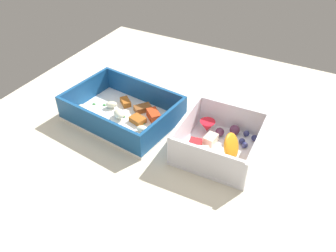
{
  "coord_description": "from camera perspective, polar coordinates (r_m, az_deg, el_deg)",
  "views": [
    {
      "loc": [
        22.4,
        -45.04,
        44.21
      ],
      "look_at": [
        -1.84,
        0.07,
        4.0
      ],
      "focal_mm": 36.87,
      "sensor_mm": 36.0,
      "label": 1
    }
  ],
  "objects": [
    {
      "name": "fruit_bowl",
      "position": [
        0.62,
        8.42,
        -2.63
      ],
      "size": [
        14.22,
        14.69,
        5.98
      ],
      "rotation": [
        0.0,
        0.0,
        0.03
      ],
      "color": "white",
      "rests_on": "table_surface"
    },
    {
      "name": "pasta_container",
      "position": [
        0.7,
        -7.37,
        2.2
      ],
      "size": [
        22.67,
        17.09,
        5.38
      ],
      "rotation": [
        0.0,
        0.0,
        -0.12
      ],
      "color": "white",
      "rests_on": "table_surface"
    },
    {
      "name": "table_surface",
      "position": [
        0.66,
        1.37,
        -2.53
      ],
      "size": [
        80.0,
        80.0,
        2.0
      ],
      "primitive_type": "cube",
      "color": "beige",
      "rests_on": "ground"
    }
  ]
}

